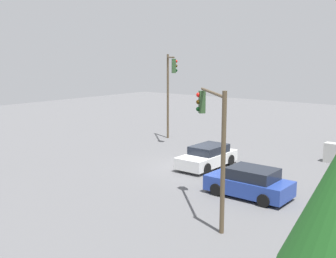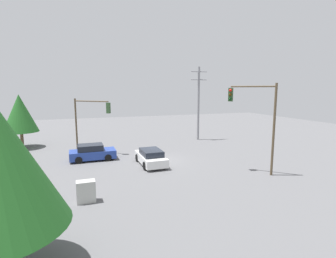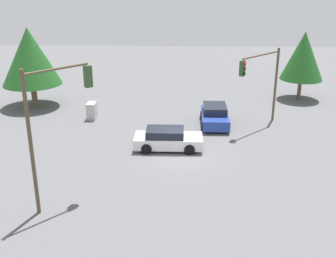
# 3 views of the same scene
# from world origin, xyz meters

# --- Properties ---
(ground_plane) EXTENTS (80.00, 80.00, 0.00)m
(ground_plane) POSITION_xyz_m (0.00, 0.00, 0.00)
(ground_plane) COLOR #5B5B5E
(sedan_blue) EXTENTS (4.11, 2.03, 1.46)m
(sedan_blue) POSITION_xyz_m (-5.46, 2.67, 0.70)
(sedan_blue) COLOR #233D93
(sedan_blue) RESTS_ON ground_plane
(sedan_white) EXTENTS (1.96, 4.36, 1.37)m
(sedan_white) POSITION_xyz_m (-0.77, -0.67, 0.67)
(sedan_white) COLOR silver
(sedan_white) RESTS_ON ground_plane
(traffic_signal_main) EXTENTS (3.37, 3.30, 5.56)m
(traffic_signal_main) POSITION_xyz_m (-5.36, 5.94, 3.87)
(traffic_signal_main) COLOR brown
(traffic_signal_main) RESTS_ON ground_plane
(traffic_signal_cross) EXTENTS (2.70, 2.56, 6.96)m
(traffic_signal_cross) POSITION_xyz_m (6.19, -5.67, 4.71)
(traffic_signal_cross) COLOR brown
(traffic_signal_cross) RESTS_ON ground_plane
(electrical_cabinet) EXTENTS (1.06, 0.66, 1.27)m
(electrical_cabinet) POSITION_xyz_m (-6.45, -6.78, 0.64)
(electrical_cabinet) COLOR #B2B2AD
(electrical_cabinet) RESTS_ON ground_plane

